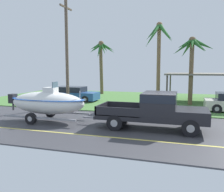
{
  "coord_description": "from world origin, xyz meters",
  "views": [
    {
      "loc": [
        0.97,
        -11.77,
        3.12
      ],
      "look_at": [
        -3.08,
        1.35,
        1.5
      ],
      "focal_mm": 38.06,
      "sensor_mm": 36.0,
      "label": 1
    }
  ],
  "objects_px": {
    "boat_on_trailer": "(47,103)",
    "utility_pole": "(67,53)",
    "palm_tree_far_left": "(101,54)",
    "parked_sedan_far": "(72,94)",
    "pickup_truck_towing": "(159,109)",
    "palm_tree_near_left": "(159,42)",
    "palm_tree_mid": "(193,52)",
    "carport_awning": "(201,75)"
  },
  "relations": [
    {
      "from": "boat_on_trailer",
      "to": "utility_pole",
      "type": "height_order",
      "value": "utility_pole"
    },
    {
      "from": "boat_on_trailer",
      "to": "palm_tree_far_left",
      "type": "bearing_deg",
      "value": 97.02
    },
    {
      "from": "parked_sedan_far",
      "to": "pickup_truck_towing",
      "type": "bearing_deg",
      "value": -42.44
    },
    {
      "from": "pickup_truck_towing",
      "to": "palm_tree_near_left",
      "type": "relative_size",
      "value": 0.83
    },
    {
      "from": "pickup_truck_towing",
      "to": "palm_tree_mid",
      "type": "xyz_separation_m",
      "value": [
        1.76,
        8.71,
        3.34
      ]
    },
    {
      "from": "carport_awning",
      "to": "palm_tree_mid",
      "type": "xyz_separation_m",
      "value": [
        -0.86,
        -2.26,
        1.86
      ]
    },
    {
      "from": "parked_sedan_far",
      "to": "palm_tree_near_left",
      "type": "bearing_deg",
      "value": 0.81
    },
    {
      "from": "boat_on_trailer",
      "to": "pickup_truck_towing",
      "type": "bearing_deg",
      "value": 0.0
    },
    {
      "from": "boat_on_trailer",
      "to": "parked_sedan_far",
      "type": "bearing_deg",
      "value": 106.75
    },
    {
      "from": "palm_tree_near_left",
      "to": "palm_tree_mid",
      "type": "distance_m",
      "value": 2.86
    },
    {
      "from": "parked_sedan_far",
      "to": "boat_on_trailer",
      "type": "bearing_deg",
      "value": -73.25
    },
    {
      "from": "carport_awning",
      "to": "utility_pole",
      "type": "bearing_deg",
      "value": -148.62
    },
    {
      "from": "carport_awning",
      "to": "utility_pole",
      "type": "height_order",
      "value": "utility_pole"
    },
    {
      "from": "parked_sedan_far",
      "to": "carport_awning",
      "type": "relative_size",
      "value": 0.77
    },
    {
      "from": "palm_tree_near_left",
      "to": "utility_pole",
      "type": "xyz_separation_m",
      "value": [
        -6.69,
        -3.54,
        -0.98
      ]
    },
    {
      "from": "boat_on_trailer",
      "to": "carport_awning",
      "type": "bearing_deg",
      "value": 50.37
    },
    {
      "from": "pickup_truck_towing",
      "to": "utility_pole",
      "type": "bearing_deg",
      "value": 148.11
    },
    {
      "from": "boat_on_trailer",
      "to": "palm_tree_far_left",
      "type": "distance_m",
      "value": 14.86
    },
    {
      "from": "pickup_truck_towing",
      "to": "parked_sedan_far",
      "type": "distance_m",
      "value": 12.09
    },
    {
      "from": "boat_on_trailer",
      "to": "palm_tree_mid",
      "type": "distance_m",
      "value": 12.42
    },
    {
      "from": "palm_tree_far_left",
      "to": "carport_awning",
      "type": "bearing_deg",
      "value": -17.04
    },
    {
      "from": "carport_awning",
      "to": "palm_tree_near_left",
      "type": "bearing_deg",
      "value": -142.61
    },
    {
      "from": "pickup_truck_towing",
      "to": "palm_tree_mid",
      "type": "height_order",
      "value": "palm_tree_mid"
    },
    {
      "from": "pickup_truck_towing",
      "to": "palm_tree_far_left",
      "type": "height_order",
      "value": "palm_tree_far_left"
    },
    {
      "from": "parked_sedan_far",
      "to": "carport_awning",
      "type": "distance_m",
      "value": 12.02
    },
    {
      "from": "utility_pole",
      "to": "palm_tree_near_left",
      "type": "bearing_deg",
      "value": 27.86
    },
    {
      "from": "boat_on_trailer",
      "to": "palm_tree_mid",
      "type": "xyz_separation_m",
      "value": [
        8.23,
        8.71,
        3.28
      ]
    },
    {
      "from": "pickup_truck_towing",
      "to": "parked_sedan_far",
      "type": "relative_size",
      "value": 1.19
    },
    {
      "from": "parked_sedan_far",
      "to": "palm_tree_mid",
      "type": "relative_size",
      "value": 0.85
    },
    {
      "from": "boat_on_trailer",
      "to": "utility_pole",
      "type": "bearing_deg",
      "value": 103.53
    },
    {
      "from": "palm_tree_mid",
      "to": "utility_pole",
      "type": "distance_m",
      "value": 10.18
    },
    {
      "from": "parked_sedan_far",
      "to": "utility_pole",
      "type": "height_order",
      "value": "utility_pole"
    },
    {
      "from": "parked_sedan_far",
      "to": "palm_tree_far_left",
      "type": "xyz_separation_m",
      "value": [
        0.7,
        6.14,
        4.1
      ]
    },
    {
      "from": "palm_tree_far_left",
      "to": "utility_pole",
      "type": "xyz_separation_m",
      "value": [
        0.62,
        -9.56,
        -0.47
      ]
    },
    {
      "from": "carport_awning",
      "to": "palm_tree_near_left",
      "type": "height_order",
      "value": "palm_tree_near_left"
    },
    {
      "from": "boat_on_trailer",
      "to": "palm_tree_mid",
      "type": "relative_size",
      "value": 1.02
    },
    {
      "from": "palm_tree_near_left",
      "to": "palm_tree_mid",
      "type": "relative_size",
      "value": 1.22
    },
    {
      "from": "carport_awning",
      "to": "palm_tree_near_left",
      "type": "distance_m",
      "value": 5.23
    },
    {
      "from": "carport_awning",
      "to": "parked_sedan_far",
      "type": "bearing_deg",
      "value": -166.3
    },
    {
      "from": "carport_awning",
      "to": "pickup_truck_towing",
      "type": "bearing_deg",
      "value": -103.43
    },
    {
      "from": "parked_sedan_far",
      "to": "carport_awning",
      "type": "bearing_deg",
      "value": 13.7
    },
    {
      "from": "palm_tree_near_left",
      "to": "carport_awning",
      "type": "bearing_deg",
      "value": 37.39
    }
  ]
}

